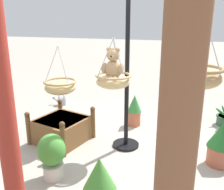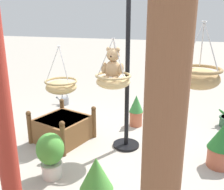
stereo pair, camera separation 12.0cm
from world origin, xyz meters
The scene contains 14 objects.
ground_plane centered at (0.00, 0.00, 0.00)m, with size 40.00×40.00×0.00m, color #A8A093.
display_pole_central centered at (-0.20, -0.19, 0.83)m, with size 0.44×0.44×2.62m.
hanging_basket_with_teddy centered at (-0.05, 0.06, 1.19)m, with size 0.54×0.54×0.74m.
teddy_bear centered at (-0.05, 0.08, 1.41)m, with size 0.34×0.31×0.49m.
hanging_basket_left_high centered at (-1.25, 0.64, 1.46)m, with size 0.49×0.49×0.74m.
hanging_basket_right_low centered at (0.90, -0.07, 0.99)m, with size 0.54×0.54×0.79m.
greenhouse_pillar_left centered at (0.57, 1.71, 1.38)m, with size 0.38×0.38×2.85m.
greenhouse_pillar_right centered at (-1.07, 2.31, 1.31)m, with size 0.44×0.44×2.71m.
wooden_planter_box centered at (0.92, -0.06, 0.23)m, with size 1.04×1.06×0.59m.
potted_plant_fern_front centered at (0.53, 0.96, 0.35)m, with size 0.37×0.37×0.64m.
potted_plant_tall_leafy centered at (-0.16, -1.09, 0.33)m, with size 0.28×0.28×0.63m.
potted_plant_small_succulent centered at (-0.23, 1.23, 0.29)m, with size 0.40×0.40×0.58m.
potted_plant_conical_shrub centered at (-1.66, -0.03, 0.34)m, with size 0.39×0.39×0.66m.
watering_can centered at (1.81, -1.78, 0.10)m, with size 0.35×0.20×0.30m.
Camera 2 is at (-1.21, 3.62, 2.12)m, focal length 41.45 mm.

